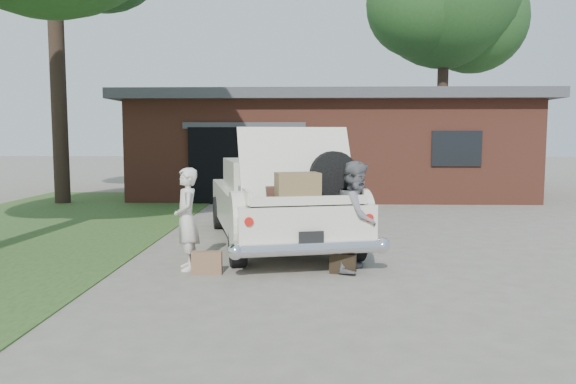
{
  "coord_description": "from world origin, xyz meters",
  "views": [
    {
      "loc": [
        0.29,
        -7.99,
        1.97
      ],
      "look_at": [
        0.0,
        0.6,
        1.1
      ],
      "focal_mm": 35.0,
      "sensor_mm": 36.0,
      "label": 1
    }
  ],
  "objects": [
    {
      "name": "sedan",
      "position": [
        -0.25,
        2.15,
        0.79
      ],
      "size": [
        3.23,
        5.67,
        2.1
      ],
      "rotation": [
        0.0,
        0.0,
        0.23
      ],
      "color": "silver",
      "rests_on": "ground"
    },
    {
      "name": "suitcase_right",
      "position": [
        0.81,
        -0.11,
        0.15
      ],
      "size": [
        0.39,
        0.2,
        0.29
      ],
      "primitive_type": "cube",
      "rotation": [
        0.0,
        0.0,
        -0.21
      ],
      "color": "black",
      "rests_on": "ground"
    },
    {
      "name": "ground",
      "position": [
        0.0,
        0.0,
        0.0
      ],
      "size": [
        90.0,
        90.0,
        0.0
      ],
      "primitive_type": "plane",
      "color": "gray",
      "rests_on": "ground"
    },
    {
      "name": "woman_right",
      "position": [
        1.01,
        0.06,
        0.8
      ],
      "size": [
        0.81,
        0.93,
        1.6
      ],
      "primitive_type": "imported",
      "rotation": [
        0.0,
        0.0,
        1.27
      ],
      "color": "slate",
      "rests_on": "ground"
    },
    {
      "name": "grass_strip",
      "position": [
        -5.5,
        3.0,
        0.01
      ],
      "size": [
        6.0,
        16.0,
        0.02
      ],
      "primitive_type": "cube",
      "color": "#2D4C1E",
      "rests_on": "ground"
    },
    {
      "name": "tree_right",
      "position": [
        5.9,
        15.37,
        7.28
      ],
      "size": [
        6.76,
        5.88,
        10.55
      ],
      "color": "#38281E",
      "rests_on": "ground"
    },
    {
      "name": "woman_left",
      "position": [
        -1.47,
        0.06,
        0.75
      ],
      "size": [
        0.51,
        0.63,
        1.5
      ],
      "primitive_type": "imported",
      "rotation": [
        0.0,
        0.0,
        -1.26
      ],
      "color": "silver",
      "rests_on": "ground"
    },
    {
      "name": "suitcase_left",
      "position": [
        -1.13,
        -0.21,
        0.17
      ],
      "size": [
        0.43,
        0.15,
        0.33
      ],
      "primitive_type": "cube",
      "rotation": [
        0.0,
        0.0,
        0.04
      ],
      "color": "#855D44",
      "rests_on": "ground"
    },
    {
      "name": "house",
      "position": [
        0.98,
        11.47,
        1.67
      ],
      "size": [
        12.8,
        7.8,
        3.3
      ],
      "color": "brown",
      "rests_on": "ground"
    }
  ]
}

